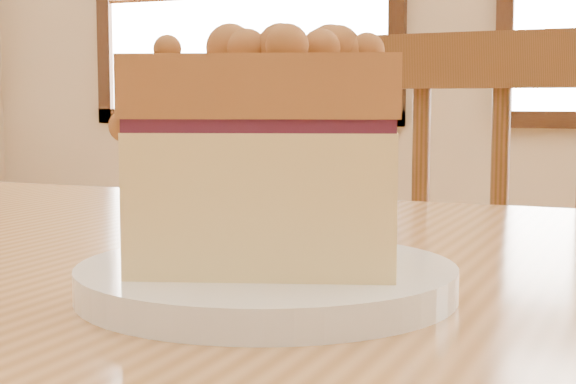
{
  "coord_description": "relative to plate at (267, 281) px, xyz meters",
  "views": [
    {
      "loc": [
        0.09,
        -0.28,
        0.85
      ],
      "look_at": [
        -0.09,
        0.17,
        0.8
      ],
      "focal_mm": 55.0,
      "sensor_mm": 36.0,
      "label": 1
    }
  ],
  "objects": [
    {
      "name": "plate",
      "position": [
        0.0,
        0.0,
        0.0
      ],
      "size": [
        0.2,
        0.2,
        0.02
      ],
      "color": "white",
      "rests_on": "cafe_table_main"
    },
    {
      "name": "cake_slice",
      "position": [
        -0.0,
        -0.0,
        0.07
      ],
      "size": [
        0.16,
        0.14,
        0.13
      ],
      "rotation": [
        0.0,
        0.0,
        0.32
      ],
      "color": "#FFEA90",
      "rests_on": "plate"
    }
  ]
}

